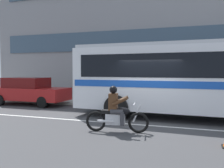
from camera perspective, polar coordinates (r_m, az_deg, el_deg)
name	(u,v)px	position (r m, az deg, el deg)	size (l,w,h in m)	color
ground_plane	(148,122)	(10.08, 8.36, -8.76)	(60.00, 60.00, 0.00)	#3D3D3F
sidewalk_curb	(164,104)	(15.04, 11.97, -4.53)	(28.00, 3.80, 0.15)	#A39E93
lane_center_stripe	(145,125)	(9.50, 7.69, -9.47)	(26.60, 0.14, 0.01)	silver
office_building_facade	(169,12)	(17.62, 13.16, 16.03)	(28.00, 0.89, 12.01)	gray
transit_bus	(201,75)	(10.89, 20.10, 1.96)	(10.92, 2.99, 3.22)	silver
motorcycle_with_rider	(116,113)	(8.27, 1.02, -6.73)	(2.13, 0.72, 1.56)	black
parked_sedan_curbside	(29,91)	(15.60, -18.83, -1.49)	(4.83, 1.93, 1.64)	maroon
fire_hydrant	(197,100)	(13.75, 19.26, -3.50)	(0.22, 0.30, 0.75)	gold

